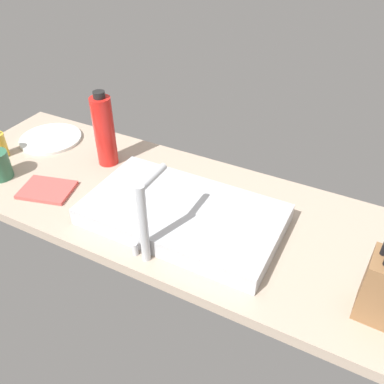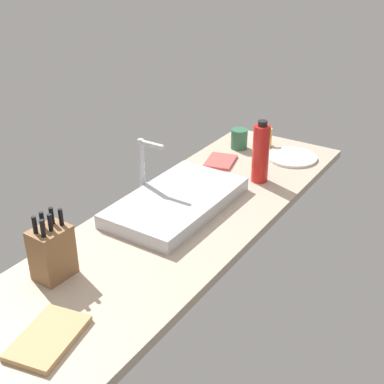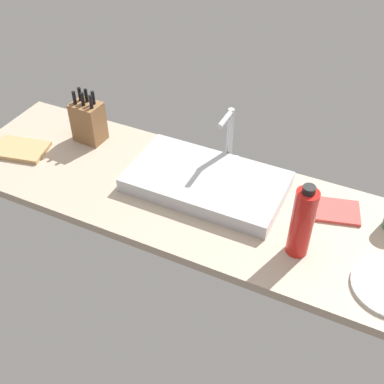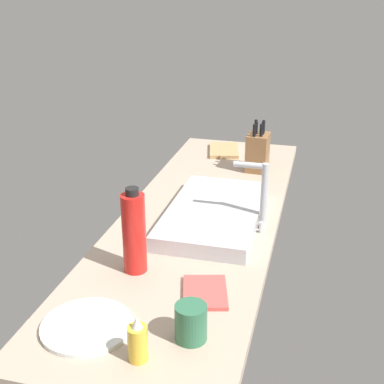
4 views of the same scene
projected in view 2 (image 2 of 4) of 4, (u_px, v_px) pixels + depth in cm
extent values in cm
cube|color=tan|center=(185.00, 220.00, 198.74)|extent=(187.76, 57.68, 3.50)
cube|color=#B7BABF|center=(177.00, 202.00, 201.92)|extent=(57.57, 32.44, 5.53)
cylinder|color=#B7BABF|center=(142.00, 168.00, 207.28)|extent=(2.40, 2.40, 24.40)
cylinder|color=#B7BABF|center=(152.00, 145.00, 199.44)|extent=(2.00, 11.02, 2.00)
cylinder|color=#B7BABF|center=(148.00, 187.00, 214.61)|extent=(1.60, 1.60, 4.00)
cube|color=brown|center=(52.00, 253.00, 160.71)|extent=(12.21, 9.82, 17.06)
cylinder|color=black|center=(43.00, 228.00, 151.90)|extent=(1.46, 1.46, 5.58)
cylinder|color=black|center=(35.00, 225.00, 153.68)|extent=(1.46, 1.46, 5.58)
cylinder|color=black|center=(50.00, 223.00, 154.83)|extent=(1.46, 1.46, 5.58)
cylinder|color=black|center=(42.00, 220.00, 155.97)|extent=(1.46, 1.46, 5.58)
cylinder|color=black|center=(61.00, 217.00, 157.78)|extent=(1.46, 1.46, 5.58)
cylinder|color=black|center=(52.00, 216.00, 158.47)|extent=(1.46, 1.46, 5.58)
cube|color=tan|center=(48.00, 338.00, 138.80)|extent=(24.39, 18.42, 1.80)
cylinder|color=gold|center=(267.00, 137.00, 257.45)|extent=(4.81, 4.81, 9.08)
cone|color=silver|center=(268.00, 126.00, 254.70)|extent=(2.64, 2.64, 2.80)
cylinder|color=red|center=(261.00, 154.00, 218.89)|extent=(7.16, 7.16, 24.94)
cylinder|color=black|center=(263.00, 123.00, 212.61)|extent=(3.94, 3.94, 2.20)
cylinder|color=silver|center=(292.00, 157.00, 245.44)|extent=(23.68, 23.68, 1.20)
cube|color=#CC4C47|center=(220.00, 161.00, 241.24)|extent=(19.10, 16.15, 1.20)
cylinder|color=#2D6647|center=(239.00, 139.00, 254.43)|extent=(8.08, 8.08, 9.67)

